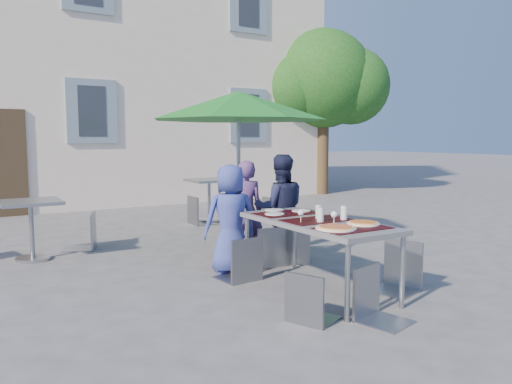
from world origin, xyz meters
TOP-DOWN VIEW (x-y plane):
  - ground at (0.00, 0.00)m, footprint 90.00×90.00m
  - building at (-0.00, 11.50)m, footprint 13.60×8.20m
  - tree at (6.55, 7.54)m, footprint 3.60×3.00m
  - dining_table at (0.53, 0.18)m, footprint 0.80×1.85m
  - pizza_near_left at (0.35, -0.34)m, footprint 0.38×0.38m
  - pizza_near_right at (0.75, -0.29)m, footprint 0.32×0.32m
  - glassware at (0.58, 0.09)m, footprint 0.55×0.41m
  - place_settings at (0.55, 0.82)m, footprint 0.67×0.48m
  - child_0 at (0.10, 1.27)m, footprint 0.70×0.52m
  - child_1 at (0.55, 1.70)m, footprint 0.55×0.44m
  - child_2 at (0.91, 1.41)m, footprint 0.78×0.63m
  - chair_0 at (0.04, 0.90)m, footprint 0.46×0.47m
  - chair_1 at (0.67, 1.28)m, footprint 0.47×0.47m
  - chair_2 at (0.98, 1.25)m, footprint 0.56×0.56m
  - chair_3 at (-0.10, -0.53)m, footprint 0.50×0.50m
  - chair_4 at (1.29, -0.26)m, footprint 0.54×0.54m
  - chair_5 at (0.44, -0.78)m, footprint 0.48×0.49m
  - patio_umbrella at (0.87, 2.43)m, footprint 2.53×2.53m
  - cafe_table_0 at (-1.84, 3.17)m, footprint 0.74×0.74m
  - bg_chair_r_0 at (-1.08, 3.51)m, footprint 0.57×0.57m
  - cafe_table_1 at (1.53, 4.79)m, footprint 0.76×0.76m
  - bg_chair_l_1 at (1.19, 4.56)m, footprint 0.45×0.45m
  - bg_chair_r_1 at (2.50, 4.31)m, footprint 0.41×0.41m

SIDE VIEW (x-z plane):
  - ground at x=0.00m, z-range 0.00..0.00m
  - chair_3 at x=-0.10m, z-range 0.07..0.92m
  - bg_chair_r_1 at x=2.50m, z-range 0.07..0.92m
  - chair_5 at x=0.44m, z-range 0.07..0.98m
  - chair_0 at x=0.04m, z-range 0.08..1.03m
  - cafe_table_0 at x=-1.84m, z-range 0.16..0.96m
  - chair_1 at x=0.67m, z-range 0.08..1.04m
  - chair_2 at x=0.98m, z-range 0.08..1.05m
  - chair_4 at x=1.29m, z-range 0.09..1.06m
  - cafe_table_1 at x=1.53m, z-range 0.18..1.00m
  - bg_chair_r_0 at x=-1.08m, z-range 0.09..1.09m
  - bg_chair_l_1 at x=1.19m, z-range 0.09..1.10m
  - child_0 at x=0.10m, z-range 0.00..1.30m
  - child_1 at x=0.55m, z-range 0.00..1.32m
  - dining_table at x=0.53m, z-range 0.32..1.07m
  - child_2 at x=0.91m, z-range 0.00..1.40m
  - place_settings at x=0.55m, z-range 0.76..0.77m
  - pizza_near_right at x=0.75m, z-range 0.75..0.78m
  - pizza_near_left at x=0.35m, z-range 0.75..0.78m
  - glassware at x=0.58m, z-range 0.75..0.90m
  - patio_umbrella at x=0.87m, z-range 0.91..3.19m
  - tree at x=6.55m, z-range 0.90..5.60m
  - building at x=0.00m, z-range -0.70..10.40m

